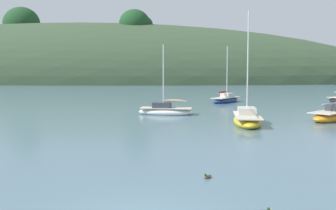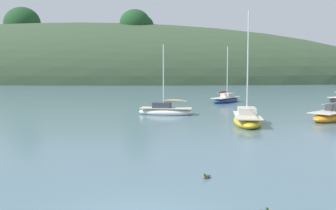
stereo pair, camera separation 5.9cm
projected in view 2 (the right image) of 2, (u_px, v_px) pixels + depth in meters
The scene contains 6 objects.
far_shoreline_hill at pixel (74, 81), 100.13m from camera, with size 150.00×36.00×31.48m.
sailboat_black_sloop at pixel (226, 99), 46.25m from camera, with size 3.89×4.62×6.21m.
sailboat_yellow_far at pixel (247, 119), 29.35m from camera, with size 2.18×5.53×7.98m.
sailboat_cream_ketch at pixel (166, 111), 35.09m from camera, with size 4.75×2.09×5.90m.
sailboat_red_portside at pixel (335, 115), 31.73m from camera, with size 5.32×5.38×8.11m.
duck_trailing at pixel (207, 177), 15.52m from camera, with size 0.36×0.38×0.24m.
Camera 2 is at (1.27, -10.59, 4.15)m, focal length 45.58 mm.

